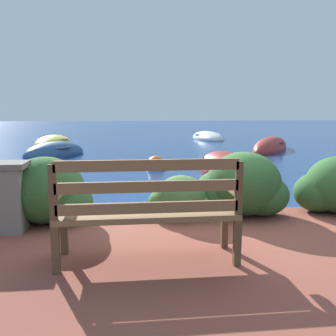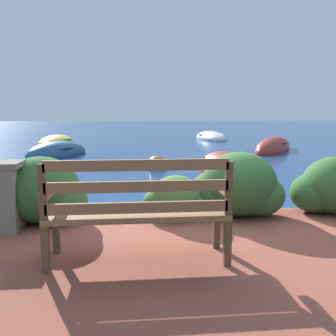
{
  "view_description": "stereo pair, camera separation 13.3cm",
  "coord_description": "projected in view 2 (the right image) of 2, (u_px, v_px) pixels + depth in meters",
  "views": [
    {
      "loc": [
        -1.0,
        -4.7,
        1.56
      ],
      "look_at": [
        -0.1,
        3.49,
        0.22
      ],
      "focal_mm": 40.0,
      "sensor_mm": 36.0,
      "label": 1
    },
    {
      "loc": [
        -0.87,
        -4.71,
        1.56
      ],
      "look_at": [
        -0.1,
        3.49,
        0.22
      ],
      "focal_mm": 40.0,
      "sensor_mm": 36.0,
      "label": 2
    }
  ],
  "objects": [
    {
      "name": "rowboat_outer",
      "position": [
        56.0,
        144.0,
        15.68
      ],
      "size": [
        1.59,
        2.83,
        0.74
      ],
      "rotation": [
        0.0,
        0.0,
        4.58
      ],
      "color": "#DBC64C",
      "rests_on": "ground_plane"
    },
    {
      "name": "rowboat_mid",
      "position": [
        57.0,
        154.0,
        12.22
      ],
      "size": [
        2.28,
        2.52,
        0.81
      ],
      "rotation": [
        0.0,
        0.0,
        4.06
      ],
      "color": "#2D517A",
      "rests_on": "ground_plane"
    },
    {
      "name": "hedge_clump_left",
      "position": [
        39.0,
        194.0,
        4.38
      ],
      "size": [
        1.14,
        0.82,
        0.78
      ],
      "color": "#2D5628",
      "rests_on": "patio_terrace"
    },
    {
      "name": "hedge_clump_far_right",
      "position": [
        334.0,
        189.0,
        4.75
      ],
      "size": [
        1.07,
        0.77,
        0.73
      ],
      "color": "#2D5628",
      "rests_on": "patio_terrace"
    },
    {
      "name": "rowboat_nearest",
      "position": [
        224.0,
        169.0,
        9.17
      ],
      "size": [
        1.19,
        2.31,
        0.86
      ],
      "rotation": [
        0.0,
        0.0,
        1.6
      ],
      "color": "#9E2D28",
      "rests_on": "ground_plane"
    },
    {
      "name": "ground_plane",
      "position": [
        200.0,
        226.0,
        4.96
      ],
      "size": [
        80.0,
        80.0,
        0.0
      ],
      "color": "navy"
    },
    {
      "name": "hedge_clump_right",
      "position": [
        237.0,
        188.0,
        4.65
      ],
      "size": [
        1.17,
        0.84,
        0.8
      ],
      "color": "#2D5628",
      "rests_on": "patio_terrace"
    },
    {
      "name": "mooring_buoy",
      "position": [
        157.0,
        165.0,
        9.75
      ],
      "size": [
        0.52,
        0.52,
        0.48
      ],
      "color": "orange",
      "rests_on": "ground_plane"
    },
    {
      "name": "park_bench",
      "position": [
        138.0,
        208.0,
        3.21
      ],
      "size": [
        1.58,
        0.48,
        0.93
      ],
      "rotation": [
        0.0,
        0.0,
        0.08
      ],
      "color": "brown",
      "rests_on": "patio_terrace"
    },
    {
      "name": "rowboat_distant",
      "position": [
        211.0,
        138.0,
        18.71
      ],
      "size": [
        1.53,
        3.12,
        0.68
      ],
      "rotation": [
        0.0,
        0.0,
        4.8
      ],
      "color": "silver",
      "rests_on": "ground_plane"
    },
    {
      "name": "rowboat_far",
      "position": [
        273.0,
        149.0,
        13.61
      ],
      "size": [
        2.68,
        3.26,
        0.88
      ],
      "rotation": [
        0.0,
        0.0,
        4.1
      ],
      "color": "#9E2D28",
      "rests_on": "ground_plane"
    },
    {
      "name": "hedge_clump_centre",
      "position": [
        175.0,
        200.0,
        4.55
      ],
      "size": [
        0.78,
        0.56,
        0.53
      ],
      "color": "#426B33",
      "rests_on": "patio_terrace"
    }
  ]
}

